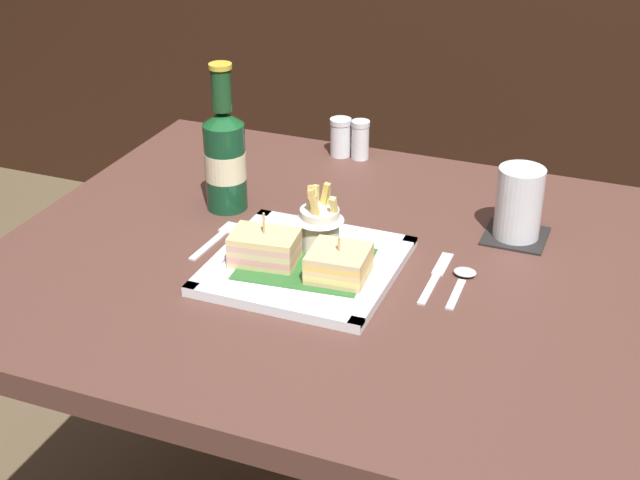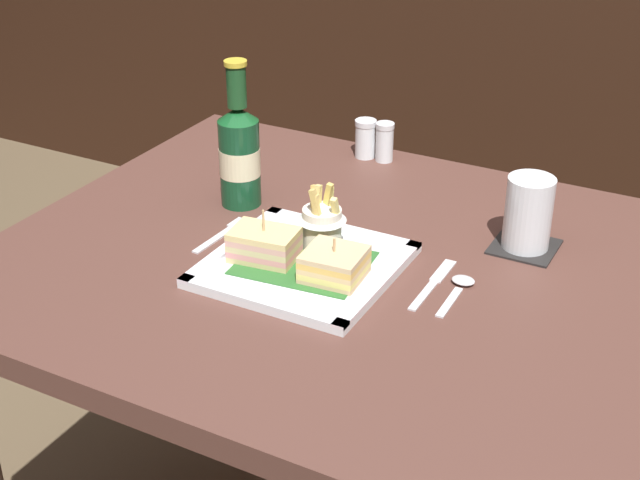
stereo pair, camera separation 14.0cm
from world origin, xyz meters
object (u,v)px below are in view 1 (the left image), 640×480
at_px(dining_table, 334,312).
at_px(sandwich_half_right, 339,264).
at_px(beer_bottle, 225,156).
at_px(sandwich_half_left, 265,248).
at_px(spoon, 463,277).
at_px(salt_shaker, 340,139).
at_px(fries_cup, 321,219).
at_px(fork, 217,238).
at_px(knife, 437,275).
at_px(water_glass, 519,207).
at_px(pepper_shaker, 360,142).
at_px(square_plate, 305,266).

distance_m(dining_table, sandwich_half_right, 0.16).
distance_m(dining_table, beer_bottle, 0.32).
distance_m(sandwich_half_left, spoon, 0.30).
distance_m(dining_table, spoon, 0.23).
bearing_deg(spoon, sandwich_half_left, -165.77).
xyz_separation_m(sandwich_half_left, salt_shaker, (-0.05, 0.46, -0.00)).
height_order(beer_bottle, spoon, beer_bottle).
bearing_deg(fries_cup, sandwich_half_left, -127.86).
distance_m(sandwich_half_left, fries_cup, 0.10).
distance_m(sandwich_half_left, salt_shaker, 0.46).
distance_m(fork, salt_shaker, 0.41).
xyz_separation_m(fries_cup, salt_shaker, (-0.11, 0.38, -0.02)).
bearing_deg(salt_shaker, knife, -52.22).
distance_m(sandwich_half_right, fries_cup, 0.10).
height_order(beer_bottle, water_glass, beer_bottle).
bearing_deg(pepper_shaker, knife, -56.19).
bearing_deg(sandwich_half_right, knife, 28.36).
xyz_separation_m(sandwich_half_right, salt_shaker, (-0.17, 0.46, 0.00)).
distance_m(water_glass, spoon, 0.18).
height_order(water_glass, spoon, water_glass).
distance_m(water_glass, salt_shaker, 0.44).
bearing_deg(salt_shaker, fries_cup, -74.02).
xyz_separation_m(square_plate, sandwich_half_right, (0.06, -0.02, 0.03)).
bearing_deg(fork, sandwich_half_right, -13.52).
height_order(dining_table, sandwich_half_right, sandwich_half_right).
distance_m(dining_table, fork, 0.23).
distance_m(sandwich_half_left, pepper_shaker, 0.46).
relative_size(sandwich_half_left, fork, 0.78).
bearing_deg(salt_shaker, square_plate, -76.26).
distance_m(square_plate, salt_shaker, 0.46).
relative_size(sandwich_half_left, spoon, 0.91).
bearing_deg(dining_table, spoon, 0.04).
bearing_deg(water_glass, dining_table, -146.51).
distance_m(sandwich_half_right, salt_shaker, 0.49).
relative_size(sandwich_half_right, fries_cup, 0.85).
bearing_deg(dining_table, water_glass, 33.49).
distance_m(knife, spoon, 0.04).
distance_m(square_plate, pepper_shaker, 0.45).
xyz_separation_m(sandwich_half_left, fries_cup, (0.06, 0.08, 0.02)).
bearing_deg(dining_table, knife, -0.96).
height_order(fries_cup, salt_shaker, fries_cup).
bearing_deg(salt_shaker, beer_bottle, -109.10).
relative_size(sandwich_half_left, sandwich_half_right, 1.17).
relative_size(fork, pepper_shaker, 1.79).
bearing_deg(square_plate, dining_table, 66.51).
bearing_deg(dining_table, sandwich_half_right, -64.69).
distance_m(fork, knife, 0.36).
xyz_separation_m(dining_table, knife, (0.17, -0.00, 0.11)).
bearing_deg(knife, sandwich_half_left, -164.27).
bearing_deg(knife, water_glass, 63.12).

